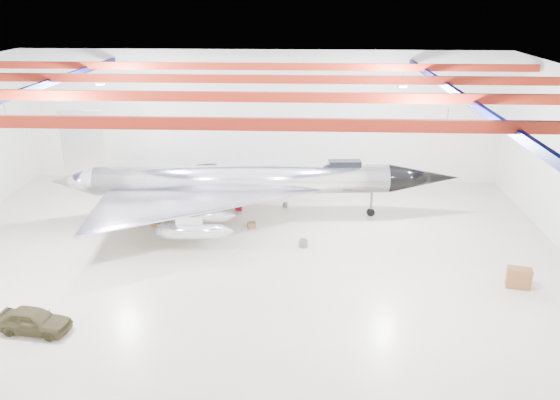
{
  "coord_description": "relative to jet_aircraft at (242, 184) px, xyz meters",
  "views": [
    {
      "loc": [
        3.8,
        -30.08,
        15.25
      ],
      "look_at": [
        2.2,
        2.0,
        3.03
      ],
      "focal_mm": 35.0,
      "sensor_mm": 36.0,
      "label": 1
    }
  ],
  "objects": [
    {
      "name": "floor",
      "position": [
        0.73,
        -6.25,
        -2.59
      ],
      "size": [
        40.0,
        40.0,
        0.0
      ],
      "primitive_type": "plane",
      "color": "#C0B698",
      "rests_on": "ground"
    },
    {
      "name": "ceiling_structure",
      "position": [
        0.73,
        -6.25,
        7.74
      ],
      "size": [
        39.5,
        29.5,
        1.08
      ],
      "color": "maroon",
      "rests_on": "ceiling"
    },
    {
      "name": "toolbox_red",
      "position": [
        -0.45,
        1.42,
        -2.42
      ],
      "size": [
        0.52,
        0.43,
        0.34
      ],
      "primitive_type": "cube",
      "rotation": [
        0.0,
        0.0,
        -0.07
      ],
      "color": "#A41025",
      "rests_on": "floor"
    },
    {
      "name": "crate_small",
      "position": [
        -7.77,
        2.32,
        -2.47
      ],
      "size": [
        0.41,
        0.36,
        0.24
      ],
      "primitive_type": "cube",
      "rotation": [
        0.0,
        0.0,
        -0.29
      ],
      "color": "#59595B",
      "rests_on": "floor"
    },
    {
      "name": "jet_aircraft",
      "position": [
        0.0,
        0.0,
        0.0
      ],
      "size": [
        28.96,
        17.78,
        7.89
      ],
      "rotation": [
        0.0,
        0.0,
        0.08
      ],
      "color": "silver",
      "rests_on": "floor"
    },
    {
      "name": "oil_barrel",
      "position": [
        0.83,
        -1.77,
        -2.39
      ],
      "size": [
        0.66,
        0.58,
        0.39
      ],
      "primitive_type": "cube",
      "rotation": [
        0.0,
        0.0,
        0.29
      ],
      "color": "olive",
      "rests_on": "floor"
    },
    {
      "name": "wall_back",
      "position": [
        0.73,
        8.75,
        2.91
      ],
      "size": [
        40.0,
        0.0,
        40.0
      ],
      "primitive_type": "plane",
      "rotation": [
        1.57,
        0.0,
        0.0
      ],
      "color": "silver",
      "rests_on": "floor"
    },
    {
      "name": "ceiling",
      "position": [
        0.73,
        -6.25,
        8.41
      ],
      "size": [
        40.0,
        40.0,
        0.0
      ],
      "primitive_type": "plane",
      "rotation": [
        3.14,
        0.0,
        0.0
      ],
      "color": "#0A0F38",
      "rests_on": "wall_back"
    },
    {
      "name": "jeep",
      "position": [
        -8.35,
        -14.64,
        -1.98
      ],
      "size": [
        3.73,
        1.92,
        1.22
      ],
      "primitive_type": "imported",
      "rotation": [
        0.0,
        0.0,
        1.43
      ],
      "color": "#3C371E",
      "rests_on": "floor"
    },
    {
      "name": "desk",
      "position": [
        16.33,
        -9.23,
        -2.0
      ],
      "size": [
        1.39,
        0.91,
        1.17
      ],
      "primitive_type": "cube",
      "rotation": [
        0.0,
        0.0,
        -0.22
      ],
      "color": "brown",
      "rests_on": "floor"
    },
    {
      "name": "crate_ply",
      "position": [
        -5.9,
        -1.86,
        -2.39
      ],
      "size": [
        0.62,
        0.53,
        0.39
      ],
      "primitive_type": "cube",
      "rotation": [
        0.0,
        0.0,
        -0.15
      ],
      "color": "olive",
      "rests_on": "floor"
    },
    {
      "name": "spares_box",
      "position": [
        3.0,
        2.26,
        -2.42
      ],
      "size": [
        0.47,
        0.47,
        0.35
      ],
      "primitive_type": "cylinder",
      "rotation": [
        0.0,
        0.0,
        -0.25
      ],
      "color": "#59595B",
      "rests_on": "floor"
    },
    {
      "name": "engine_drum",
      "position": [
        4.46,
        -4.66,
        -2.35
      ],
      "size": [
        0.71,
        0.71,
        0.48
      ],
      "primitive_type": "cylinder",
      "rotation": [
        0.0,
        0.0,
        0.43
      ],
      "color": "#59595B",
      "rests_on": "floor"
    }
  ]
}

